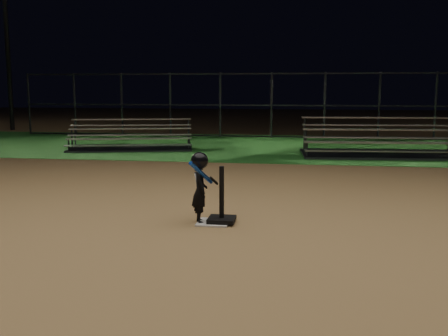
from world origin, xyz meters
TOP-DOWN VIEW (x-y plane):
  - ground at (0.00, 0.00)m, footprint 80.00×80.00m
  - grass_strip at (0.00, 10.00)m, footprint 60.00×8.00m
  - home_plate at (0.00, 0.00)m, footprint 0.45×0.45m
  - batting_tee at (0.12, 0.03)m, footprint 0.38×0.38m
  - child_batter at (-0.19, 0.00)m, footprint 0.43×0.59m
  - bleacher_left at (-4.14, 8.56)m, footprint 4.14×2.72m
  - bleacher_right at (3.41, 8.07)m, footprint 4.52×2.44m
  - backstop_fence at (0.00, 13.00)m, footprint 20.08×0.08m
  - light_pole_left at (-12.00, 14.94)m, footprint 0.90×0.53m

SIDE VIEW (x-z plane):
  - ground at x=0.00m, z-range 0.00..0.00m
  - grass_strip at x=0.00m, z-range 0.00..0.01m
  - home_plate at x=0.00m, z-range 0.00..0.02m
  - batting_tee at x=0.12m, z-range -0.23..0.57m
  - bleacher_left at x=-4.14m, z-range -0.27..0.66m
  - bleacher_right at x=3.41m, z-range -0.32..0.76m
  - child_batter at x=-0.19m, z-range 0.03..1.06m
  - backstop_fence at x=0.00m, z-range 0.00..2.50m
  - light_pole_left at x=-12.00m, z-range 0.80..9.10m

